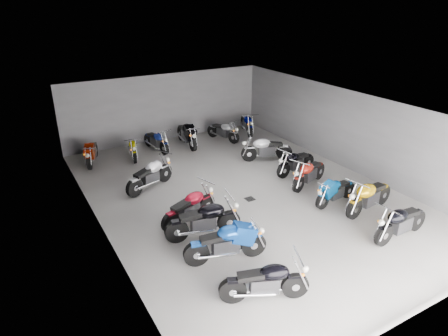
{
  "coord_description": "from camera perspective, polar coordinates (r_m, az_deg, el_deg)",
  "views": [
    {
      "loc": [
        -7.01,
        -10.84,
        6.61
      ],
      "look_at": [
        -0.57,
        0.35,
        1.0
      ],
      "focal_mm": 32.0,
      "sensor_mm": 36.0,
      "label": 1
    }
  ],
  "objects": [
    {
      "name": "motorcycle_left_f",
      "position": [
        14.9,
        -10.48,
        -0.99
      ],
      "size": [
        2.09,
        1.06,
        0.98
      ],
      "rotation": [
        0.0,
        0.0,
        -1.14
      ],
      "color": "black",
      "rests_on": "ground"
    },
    {
      "name": "ground",
      "position": [
        14.5,
        2.62,
        -3.65
      ],
      "size": [
        14.0,
        14.0,
        0.0
      ],
      "primitive_type": "plane",
      "color": "#979590",
      "rests_on": "ground"
    },
    {
      "name": "wall_back",
      "position": [
        19.81,
        -8.31,
        8.6
      ],
      "size": [
        10.0,
        0.1,
        3.2
      ],
      "primitive_type": "cube",
      "color": "slate",
      "rests_on": "ground"
    },
    {
      "name": "motorcycle_right_c",
      "position": [
        14.15,
        15.63,
        -3.19
      ],
      "size": [
        1.93,
        0.45,
        0.85
      ],
      "rotation": [
        0.0,
        0.0,
        1.69
      ],
      "color": "black",
      "rests_on": "ground"
    },
    {
      "name": "motorcycle_back_c",
      "position": [
        18.57,
        -9.63,
        3.88
      ],
      "size": [
        0.52,
        2.0,
        0.88
      ],
      "rotation": [
        0.0,
        0.0,
        3.31
      ],
      "color": "black",
      "rests_on": "ground"
    },
    {
      "name": "wall_right",
      "position": [
        16.94,
        17.23,
        5.21
      ],
      "size": [
        0.1,
        14.0,
        3.2
      ],
      "primitive_type": "cube",
      "color": "slate",
      "rests_on": "ground"
    },
    {
      "name": "ceiling",
      "position": [
        13.35,
        2.88,
        8.74
      ],
      "size": [
        10.0,
        14.0,
        0.04
      ],
      "primitive_type": "cube",
      "color": "black",
      "rests_on": "wall_back"
    },
    {
      "name": "motorcycle_back_a",
      "position": [
        17.8,
        -18.39,
        2.15
      ],
      "size": [
        0.89,
        1.96,
        0.91
      ],
      "rotation": [
        0.0,
        0.0,
        2.76
      ],
      "color": "black",
      "rests_on": "ground"
    },
    {
      "name": "motorcycle_right_f",
      "position": [
        17.25,
        6.04,
        2.74
      ],
      "size": [
        2.12,
        1.0,
        0.98
      ],
      "rotation": [
        0.0,
        0.0,
        1.17
      ],
      "color": "black",
      "rests_on": "ground"
    },
    {
      "name": "motorcycle_right_d",
      "position": [
        15.2,
        12.02,
        -0.69
      ],
      "size": [
        2.08,
        0.85,
        0.95
      ],
      "rotation": [
        0.0,
        0.0,
        1.91
      ],
      "color": "black",
      "rests_on": "ground"
    },
    {
      "name": "motorcycle_back_d",
      "position": [
        18.99,
        -5.31,
        4.83
      ],
      "size": [
        0.52,
        2.36,
        1.04
      ],
      "rotation": [
        0.0,
        0.0,
        3.05
      ],
      "color": "black",
      "rests_on": "ground"
    },
    {
      "name": "motorcycle_left_b",
      "position": [
        10.81,
        0.36,
        -10.63
      ],
      "size": [
        2.25,
        0.73,
        1.01
      ],
      "rotation": [
        0.0,
        0.0,
        -1.82
      ],
      "color": "black",
      "rests_on": "ground"
    },
    {
      "name": "motorcycle_left_c",
      "position": [
        11.79,
        -2.85,
        -7.46
      ],
      "size": [
        2.3,
        0.62,
        1.02
      ],
      "rotation": [
        0.0,
        0.0,
        -1.75
      ],
      "color": "black",
      "rests_on": "ground"
    },
    {
      "name": "motorcycle_back_b",
      "position": [
        17.92,
        -12.89,
        2.82
      ],
      "size": [
        0.58,
        1.91,
        0.85
      ],
      "rotation": [
        0.0,
        0.0,
        2.92
      ],
      "color": "black",
      "rests_on": "ground"
    },
    {
      "name": "drain_grate",
      "position": [
        14.13,
        3.71,
        -4.43
      ],
      "size": [
        0.32,
        0.32,
        0.01
      ],
      "primitive_type": "cube",
      "color": "black",
      "rests_on": "ground"
    },
    {
      "name": "motorcycle_back_e",
      "position": [
        19.64,
        -0.09,
        5.32
      ],
      "size": [
        0.74,
        1.97,
        0.89
      ],
      "rotation": [
        0.0,
        0.0,
        3.45
      ],
      "color": "black",
      "rests_on": "ground"
    },
    {
      "name": "motorcycle_right_b",
      "position": [
        13.94,
        20.01,
        -3.8
      ],
      "size": [
        2.3,
        0.56,
        1.02
      ],
      "rotation": [
        0.0,
        0.0,
        1.72
      ],
      "color": "black",
      "rests_on": "ground"
    },
    {
      "name": "motorcycle_left_a",
      "position": [
        9.65,
        5.97,
        -15.82
      ],
      "size": [
        2.02,
        0.98,
        0.94
      ],
      "rotation": [
        0.0,
        0.0,
        -1.98
      ],
      "color": "black",
      "rests_on": "ground"
    },
    {
      "name": "wall_left",
      "position": [
        12.11,
        -17.65,
        -2.14
      ],
      "size": [
        0.1,
        14.0,
        3.2
      ],
      "primitive_type": "cube",
      "color": "slate",
      "rests_on": "ground"
    },
    {
      "name": "motorcycle_back_f",
      "position": [
        20.75,
        3.29,
        6.36
      ],
      "size": [
        0.85,
        2.05,
        0.94
      ],
      "rotation": [
        0.0,
        0.0,
        2.8
      ],
      "color": "black",
      "rests_on": "ground"
    },
    {
      "name": "motorcycle_right_e",
      "position": [
        16.15,
        10.19,
        0.84
      ],
      "size": [
        2.05,
        0.51,
        0.9
      ],
      "rotation": [
        0.0,
        0.0,
        1.73
      ],
      "color": "black",
      "rests_on": "ground"
    },
    {
      "name": "motorcycle_right_a",
      "position": [
        12.82,
        23.95,
        -7.08
      ],
      "size": [
        2.2,
        0.45,
        0.97
      ],
      "rotation": [
        0.0,
        0.0,
        1.61
      ],
      "color": "black",
      "rests_on": "ground"
    },
    {
      "name": "motorcycle_left_d",
      "position": [
        12.56,
        -4.9,
        -5.62
      ],
      "size": [
        2.11,
        0.78,
        0.95
      ],
      "rotation": [
        0.0,
        0.0,
        -1.27
      ],
      "color": "black",
      "rests_on": "ground"
    }
  ]
}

